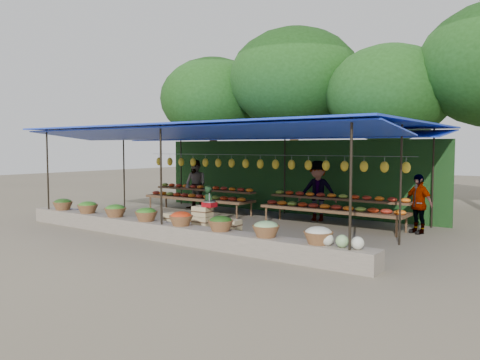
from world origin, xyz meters
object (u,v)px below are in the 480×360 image
Objects in this scene: weighing_scale at (209,204)px; blue_crate_back at (55,212)px; crate_counter at (202,224)px; blue_crate_front at (67,215)px; vendor_seated at (209,207)px.

weighing_scale reaches higher than blue_crate_back.
weighing_scale reaches higher than crate_counter.
crate_counter is 0.60m from weighing_scale.
crate_counter is 6.24m from blue_crate_back.
blue_crate_front is (-5.07, -0.47, -0.14)m from crate_counter.
vendor_seated is 2.54× the size of blue_crate_back.
weighing_scale is 0.29× the size of vendor_seated.
blue_crate_back is at bearing 33.02° from vendor_seated.
crate_counter is at bearing 141.56° from vendor_seated.
weighing_scale is at bearing -12.19° from blue_crate_back.
crate_counter is at bearing -13.39° from blue_crate_front.
blue_crate_front is at bearing 40.34° from vendor_seated.
crate_counter reaches higher than blue_crate_front.
vendor_seated is 2.03× the size of blue_crate_front.
vendor_seated reaches higher than blue_crate_back.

